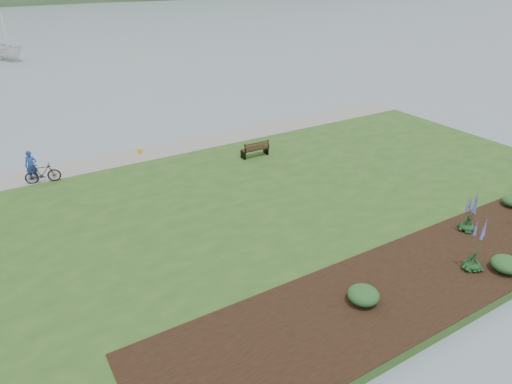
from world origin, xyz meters
The scene contains 13 objects.
ground centered at (0.00, 0.00, 0.00)m, with size 600.00×600.00×0.00m, color gray.
lawn centered at (0.00, -2.00, 0.20)m, with size 34.00×20.00×0.40m, color #2A511C.
shoreline_path centered at (0.00, 6.90, 0.42)m, with size 34.00×2.20×0.03m, color gray.
garden_bed centered at (3.00, -9.80, 0.42)m, with size 24.00×4.40×0.04m, color black.
park_bench centered at (2.61, 3.18, 0.89)m, with size 1.61×0.69×0.99m.
person centered at (-8.96, 6.38, 1.36)m, with size 0.70×0.48×1.91m, color #214298.
bicycle_b centered at (-8.57, 5.81, 0.92)m, with size 1.73×0.50×1.04m, color black.
sailboat centered at (-6.18, 46.76, 0.00)m, with size 8.78×8.94×23.14m, color silver.
pannier centered at (-3.00, 7.20, 0.55)m, with size 0.18×0.28×0.30m, color #F3A81C.
echium_0 centered at (3.65, -10.44, 1.29)m, with size 0.62×0.62×2.23m.
echium_1 centered at (5.88, -8.61, 1.19)m, with size 0.62×0.62×1.79m.
shrub_0 centered at (-1.07, -9.73, 0.70)m, with size 1.06×1.06×0.53m, color #1E4C21.
shrub_1 centered at (4.59, -11.15, 0.71)m, with size 1.06×1.06×0.53m, color #1E4C21.
Camera 1 is at (-10.33, -18.09, 10.45)m, focal length 32.00 mm.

